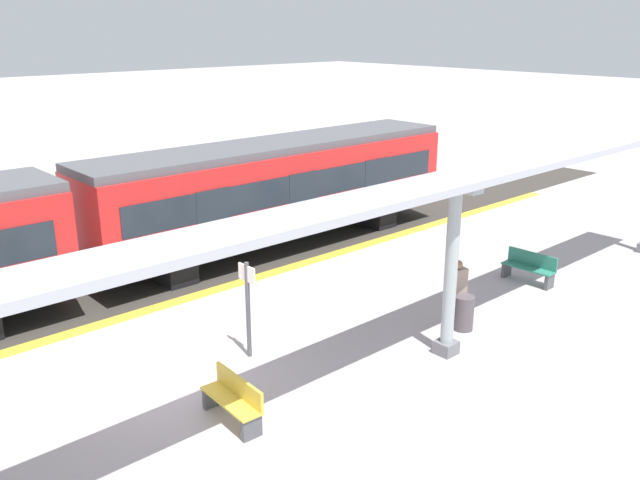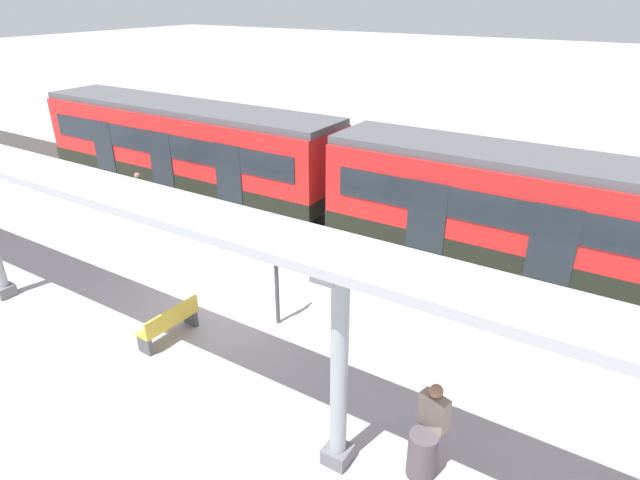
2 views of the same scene
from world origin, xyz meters
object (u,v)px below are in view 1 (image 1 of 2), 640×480
Objects in this scene: train_far_carriage at (277,192)px; trash_bin at (464,313)px; bench_mid_platform at (529,267)px; passenger_by_the_benches at (457,285)px; bench_near_end at (234,399)px; canopy_pillar_third at (451,271)px; platform_info_sign at (248,301)px.

train_far_carriage reaches higher than trash_bin.
train_far_carriage is at bearing 175.74° from trash_bin.
bench_mid_platform is 0.90× the size of passenger_by_the_benches.
trash_bin is 0.51× the size of passenger_by_the_benches.
bench_near_end is at bearing -89.08° from bench_mid_platform.
passenger_by_the_benches is (-0.27, 0.03, 0.62)m from trash_bin.
trash_bin is at bearing 85.78° from bench_near_end.
canopy_pillar_third reaches higher than bench_near_end.
canopy_pillar_third is 5.32m from bench_near_end.
canopy_pillar_third is 2.54× the size of bench_near_end.
trash_bin is (0.47, 6.31, -0.02)m from bench_near_end.
platform_info_sign reaches higher than passenger_by_the_benches.
canopy_pillar_third is at bearing 79.04° from bench_near_end.
trash_bin is at bearing 111.20° from canopy_pillar_third.
bench_near_end is (7.41, -6.90, -1.39)m from train_far_carriage.
bench_near_end is 0.90× the size of passenger_by_the_benches.
platform_info_sign is at bearing -113.69° from passenger_by_the_benches.
trash_bin is 0.39× the size of platform_info_sign.
train_far_carriage is 8.59× the size of bench_mid_platform.
passenger_by_the_benches reaches higher than bench_near_end.
bench_near_end is 6.37m from passenger_by_the_benches.
platform_info_sign is (-2.32, -4.63, 0.90)m from trash_bin.
canopy_pillar_third reaches higher than train_far_carriage.
bench_near_end and bench_mid_platform have the same top height.
bench_near_end is 0.69× the size of platform_info_sign.
canopy_pillar_third is 4.54× the size of trash_bin.
train_far_carriage reaches higher than platform_info_sign.
train_far_carriage is 8.02m from trash_bin.
train_far_carriage is at bearing -155.27° from bench_mid_platform.
canopy_pillar_third is 2.30× the size of passenger_by_the_benches.
bench_near_end is 2.66m from platform_info_sign.
train_far_carriage is at bearing 175.80° from passenger_by_the_benches.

